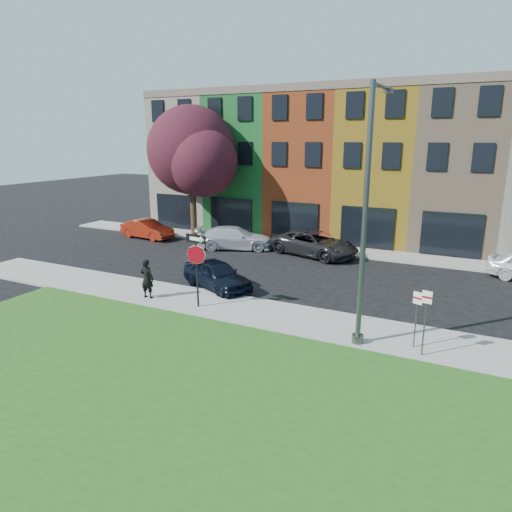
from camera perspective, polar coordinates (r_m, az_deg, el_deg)
The scene contains 14 objects.
ground at distance 15.94m, azimuth -0.06°, elevation -11.71°, with size 120.00×120.00×0.00m, color black.
sidewalk_near at distance 17.83m, azimuth 10.15°, elevation -8.79°, with size 40.00×3.00×0.12m, color gray.
sidewalk_far at distance 30.16m, azimuth 7.49°, elevation 1.01°, with size 40.00×2.40×0.12m, color gray.
rowhouse_block at distance 35.19m, azimuth 11.89°, elevation 10.88°, with size 30.00×10.12×10.00m.
stop_sign at distance 18.95m, azimuth -7.47°, elevation 0.01°, with size 1.04×0.20×3.11m.
man at distance 20.80m, azimuth -13.46°, elevation -2.77°, with size 0.67×0.46×1.77m, color black.
sedan_near at distance 21.93m, azimuth -4.91°, elevation -2.35°, with size 4.42×3.22×1.40m, color black.
parked_car_red at distance 33.86m, azimuth -13.45°, elevation 3.29°, with size 4.25×1.84×1.36m, color maroon.
parked_car_silver at distance 29.82m, azimuth -2.65°, elevation 2.28°, with size 5.40×3.81×1.45m, color #BCBCC1.
parked_car_dark at distance 28.25m, azimuth 7.39°, elevation 1.55°, with size 5.96×4.00×1.52m, color black.
street_lamp at distance 15.49m, azimuth 13.64°, elevation 4.57°, with size 0.41×2.58×8.65m.
parking_sign_a at distance 16.31m, azimuth 19.44°, elevation -6.54°, with size 0.31×0.15×2.06m.
parking_sign_b at distance 15.73m, azimuth 20.43°, elevation -6.78°, with size 0.32×0.11×2.36m.
tree_purple at distance 33.09m, azimuth -7.83°, elevation 12.69°, with size 7.41×6.49×9.19m.
Camera 1 is at (6.34, -12.81, 7.05)m, focal length 32.00 mm.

